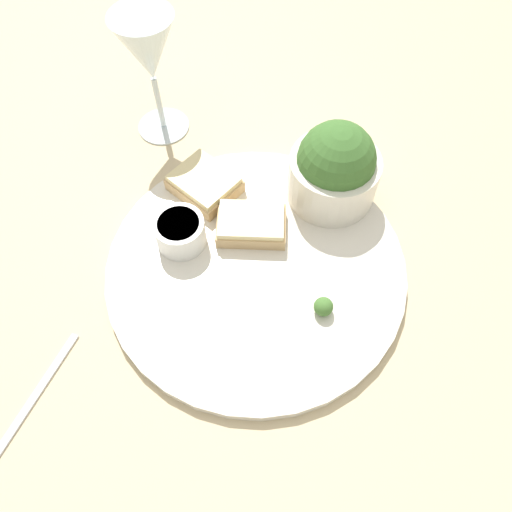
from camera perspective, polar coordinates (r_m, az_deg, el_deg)
ground_plane at (r=0.61m, az=0.00°, el=-1.65°), size 4.00×4.00×0.00m
dinner_plate at (r=0.60m, az=0.00°, el=-1.32°), size 0.36×0.36×0.01m
salad_bowl at (r=0.62m, az=8.96°, el=9.82°), size 0.11×0.11×0.11m
sauce_ramekin at (r=0.60m, az=-8.69°, el=2.84°), size 0.06×0.06×0.04m
cheese_toast_near at (r=0.65m, az=-5.91°, el=8.20°), size 0.10×0.10×0.03m
cheese_toast_far at (r=0.61m, az=-0.54°, el=3.65°), size 0.09×0.07×0.03m
wine_glass at (r=0.68m, az=-12.22°, el=21.70°), size 0.08×0.08×0.18m
garnish at (r=0.56m, az=7.72°, el=-5.75°), size 0.02×0.02×0.02m
fork at (r=0.59m, az=-25.12°, el=-16.03°), size 0.05×0.19×0.01m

